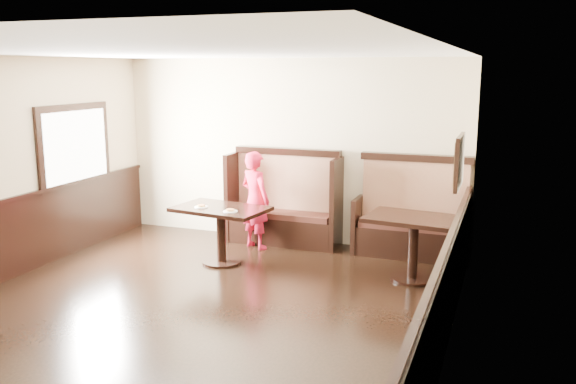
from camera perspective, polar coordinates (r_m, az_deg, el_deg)
The scene contains 9 objects.
ground at distance 6.68m, azimuth -10.47°, elevation -12.02°, with size 7.00×7.00×0.00m, color black.
room_shell at distance 6.82m, azimuth -11.64°, elevation -5.57°, with size 7.00×7.00×7.00m.
booth_main at distance 9.36m, azimuth -0.31°, elevation -1.60°, with size 1.75×0.72×1.45m.
booth_neighbor at distance 8.89m, azimuth 11.55°, elevation -2.83°, with size 1.65×0.72×1.45m.
table_main at distance 8.38m, azimuth -6.29°, elevation -2.66°, with size 1.34×0.94×0.79m.
table_neighbor at distance 7.84m, azimuth 11.68°, elevation -3.76°, with size 1.27×0.91×0.82m.
child at distance 9.04m, azimuth -3.08°, elevation -0.76°, with size 0.53×0.35×1.46m, color red.
pizza_plate_left at distance 8.36m, azimuth -8.13°, elevation -1.35°, with size 0.19×0.19×0.03m.
pizza_plate_right at distance 8.06m, azimuth -5.43°, elevation -1.76°, with size 0.19×0.19×0.04m.
Camera 1 is at (3.19, -5.24, 2.64)m, focal length 38.00 mm.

